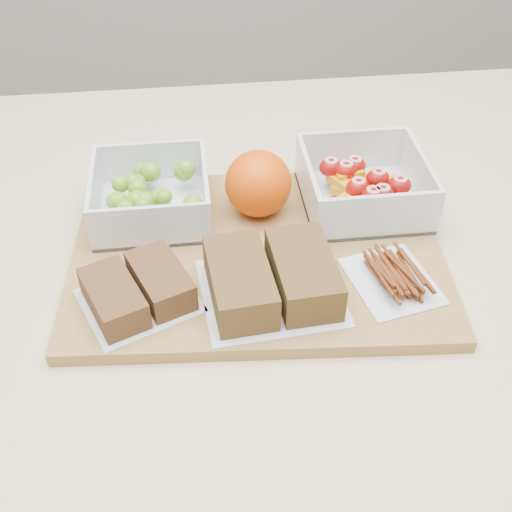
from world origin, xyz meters
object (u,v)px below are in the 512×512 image
object	(u,v)px
pretzel_bag	(393,274)
cutting_board	(257,254)
fruit_container	(363,187)
orange	(258,184)
grape_container	(152,195)
sandwich_bag_center	(272,279)
sandwich_bag_left	(138,290)

from	to	relation	value
pretzel_bag	cutting_board	bearing A→B (deg)	152.54
fruit_container	orange	size ratio (longest dim) A/B	1.81
cutting_board	orange	world-z (taller)	orange
grape_container	fruit_container	bearing A→B (deg)	-2.64
sandwich_bag_center	pretzel_bag	world-z (taller)	sandwich_bag_center
pretzel_bag	sandwich_bag_center	bearing A→B (deg)	-178.89
cutting_board	orange	bearing A→B (deg)	86.50
fruit_container	grape_container	bearing A→B (deg)	177.36
sandwich_bag_left	grape_container	bearing A→B (deg)	84.21
grape_container	sandwich_bag_center	world-z (taller)	grape_container
fruit_container	pretzel_bag	distance (m)	0.14
cutting_board	orange	distance (m)	0.09
sandwich_bag_left	sandwich_bag_center	bearing A→B (deg)	-1.66
grape_container	cutting_board	bearing A→B (deg)	-35.43
cutting_board	fruit_container	xyz separation A→B (m)	(0.14, 0.07, 0.03)
orange	sandwich_bag_center	bearing A→B (deg)	-91.25
grape_container	sandwich_bag_center	distance (m)	0.20
orange	sandwich_bag_center	size ratio (longest dim) A/B	0.51
fruit_container	sandwich_bag_left	distance (m)	0.31
grape_container	sandwich_bag_left	size ratio (longest dim) A/B	0.97
cutting_board	grape_container	bearing A→B (deg)	148.87
orange	pretzel_bag	bearing A→B (deg)	-47.94
cutting_board	pretzel_bag	size ratio (longest dim) A/B	3.60
orange	grape_container	bearing A→B (deg)	174.32
fruit_container	pretzel_bag	bearing A→B (deg)	-90.41
cutting_board	sandwich_bag_center	world-z (taller)	sandwich_bag_center
cutting_board	grape_container	xyz separation A→B (m)	(-0.12, 0.08, 0.03)
cutting_board	sandwich_bag_left	world-z (taller)	sandwich_bag_left
cutting_board	fruit_container	size ratio (longest dim) A/B	2.91
cutting_board	pretzel_bag	xyz separation A→B (m)	(0.14, -0.07, 0.02)
orange	fruit_container	bearing A→B (deg)	0.34
grape_container	orange	size ratio (longest dim) A/B	1.72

